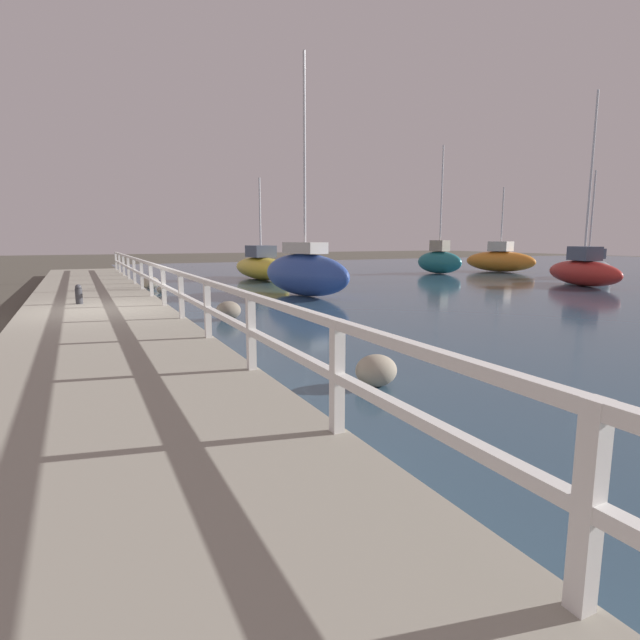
{
  "coord_description": "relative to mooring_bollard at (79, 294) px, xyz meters",
  "views": [
    {
      "loc": [
        -0.35,
        -12.86,
        1.97
      ],
      "look_at": [
        4.5,
        -2.86,
        0.17
      ],
      "focal_mm": 28.0,
      "sensor_mm": 36.0,
      "label": 1
    }
  ],
  "objects": [
    {
      "name": "ground_plane",
      "position": [
        0.36,
        -1.24,
        -0.59
      ],
      "size": [
        120.0,
        120.0,
        0.0
      ],
      "primitive_type": "plane",
      "color": "#4C473D"
    },
    {
      "name": "dock_walkway",
      "position": [
        0.36,
        -1.24,
        -0.42
      ],
      "size": [
        3.31,
        36.0,
        0.34
      ],
      "color": "gray",
      "rests_on": "ground"
    },
    {
      "name": "railing",
      "position": [
        1.92,
        -1.24,
        0.41
      ],
      "size": [
        0.1,
        32.5,
        0.98
      ],
      "color": "white",
      "rests_on": "dock_walkway"
    },
    {
      "name": "boulder_near_dock",
      "position": [
        3.56,
        -8.53,
        -0.37
      ],
      "size": [
        0.58,
        0.52,
        0.43
      ],
      "color": "gray",
      "rests_on": "ground"
    },
    {
      "name": "boulder_water_edge",
      "position": [
        3.31,
        -2.1,
        -0.36
      ],
      "size": [
        0.62,
        0.56,
        0.46
      ],
      "color": "slate",
      "rests_on": "ground"
    },
    {
      "name": "boulder_far_strip",
      "position": [
        2.62,
        6.82,
        -0.34
      ],
      "size": [
        0.67,
        0.61,
        0.51
      ],
      "color": "gray",
      "rests_on": "ground"
    },
    {
      "name": "boulder_upstream",
      "position": [
        2.78,
        5.02,
        -0.45
      ],
      "size": [
        0.37,
        0.33,
        0.28
      ],
      "color": "gray",
      "rests_on": "ground"
    },
    {
      "name": "mooring_bollard",
      "position": [
        0.0,
        0.0,
        0.0
      ],
      "size": [
        0.17,
        0.17,
        0.5
      ],
      "color": "#333338",
      "rests_on": "dock_walkway"
    },
    {
      "name": "sailboat_yellow",
      "position": [
        8.23,
        9.54,
        0.05
      ],
      "size": [
        1.9,
        5.67,
        4.91
      ],
      "rotation": [
        0.0,
        0.0,
        0.07
      ],
      "color": "gold",
      "rests_on": "water_surface"
    },
    {
      "name": "sailboat_red",
      "position": [
        19.54,
        0.24,
        0.07
      ],
      "size": [
        2.45,
        4.68,
        7.96
      ],
      "rotation": [
        0.0,
        0.0,
        -0.31
      ],
      "color": "red",
      "rests_on": "water_surface"
    },
    {
      "name": "sailboat_orange",
      "position": [
        23.54,
        8.89,
        0.13
      ],
      "size": [
        2.87,
        4.67,
        5.07
      ],
      "rotation": [
        0.0,
        0.0,
        0.34
      ],
      "color": "orange",
      "rests_on": "water_surface"
    },
    {
      "name": "sailboat_blue",
      "position": [
        7.2,
        1.9,
        0.24
      ],
      "size": [
        2.19,
        4.57,
        8.09
      ],
      "rotation": [
        0.0,
        0.0,
        0.25
      ],
      "color": "#2D4C9E",
      "rests_on": "water_surface"
    },
    {
      "name": "sailboat_gray",
      "position": [
        23.56,
        2.96,
        0.02
      ],
      "size": [
        2.62,
        3.54,
        5.35
      ],
      "rotation": [
        0.0,
        0.0,
        -0.38
      ],
      "color": "gray",
      "rests_on": "water_surface"
    },
    {
      "name": "sailboat_teal",
      "position": [
        19.02,
        9.12,
        0.19
      ],
      "size": [
        1.74,
        3.21,
        7.21
      ],
      "rotation": [
        0.0,
        0.0,
        0.23
      ],
      "color": "#1E707A",
      "rests_on": "water_surface"
    }
  ]
}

